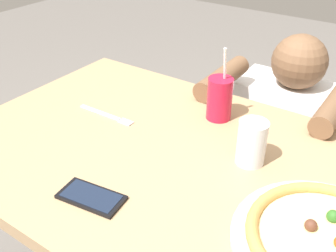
{
  "coord_description": "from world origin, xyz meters",
  "views": [
    {
      "loc": [
        0.46,
        -0.69,
        1.36
      ],
      "look_at": [
        -0.07,
        0.07,
        0.78
      ],
      "focal_mm": 41.97,
      "sensor_mm": 36.0,
      "label": 1
    }
  ],
  "objects": [
    {
      "name": "dining_table",
      "position": [
        0.0,
        0.0,
        0.63
      ],
      "size": [
        1.22,
        0.8,
        0.75
      ],
      "color": "tan",
      "rests_on": "ground"
    },
    {
      "name": "water_cup_clear",
      "position": [
        0.17,
        0.08,
        0.81
      ],
      "size": [
        0.07,
        0.07,
        0.12
      ],
      "color": "silver",
      "rests_on": "dining_table"
    },
    {
      "name": "diner_seated",
      "position": [
        0.1,
        0.65,
        0.4
      ],
      "size": [
        0.44,
        0.54,
        0.91
      ],
      "color": "#333847",
      "rests_on": "ground"
    },
    {
      "name": "cell_phone",
      "position": [
        -0.06,
        -0.24,
        0.75
      ],
      "size": [
        0.16,
        0.09,
        0.01
      ],
      "color": "black",
      "rests_on": "dining_table"
    },
    {
      "name": "fork",
      "position": [
        -0.28,
        0.05,
        0.75
      ],
      "size": [
        0.2,
        0.02,
        0.0
      ],
      "color": "silver",
      "rests_on": "dining_table"
    },
    {
      "name": "drink_cup_colored",
      "position": [
        -0.0,
        0.24,
        0.82
      ],
      "size": [
        0.07,
        0.07,
        0.23
      ],
      "color": "red",
      "rests_on": "dining_table"
    },
    {
      "name": "pizza_near",
      "position": [
        0.41,
        -0.08,
        0.77
      ],
      "size": [
        0.37,
        0.37,
        0.04
      ],
      "color": "#B7B7BC",
      "rests_on": "dining_table"
    }
  ]
}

